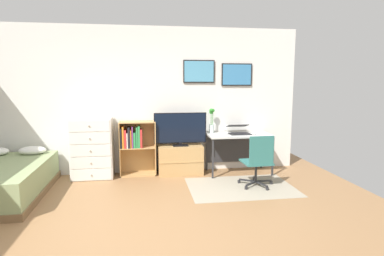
# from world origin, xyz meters

# --- Properties ---
(ground_plane) EXTENTS (7.20, 7.20, 0.00)m
(ground_plane) POSITION_xyz_m (0.00, 0.00, 0.00)
(ground_plane) COLOR #936B44
(wall_back_with_posters) EXTENTS (6.12, 0.09, 2.70)m
(wall_back_with_posters) POSITION_xyz_m (0.02, 2.43, 1.36)
(wall_back_with_posters) COLOR silver
(wall_back_with_posters) RESTS_ON ground_plane
(area_rug) EXTENTS (1.70, 1.20, 0.01)m
(area_rug) POSITION_xyz_m (1.67, 1.26, 0.00)
(area_rug) COLOR #9E937F
(area_rug) RESTS_ON ground_plane
(dresser) EXTENTS (0.71, 0.46, 1.08)m
(dresser) POSITION_xyz_m (-0.78, 2.15, 0.54)
(dresser) COLOR white
(dresser) RESTS_ON ground_plane
(bookshelf) EXTENTS (0.65, 0.30, 0.99)m
(bookshelf) POSITION_xyz_m (-0.04, 2.22, 0.59)
(bookshelf) COLOR tan
(bookshelf) RESTS_ON ground_plane
(tv_stand) EXTENTS (0.81, 0.41, 0.53)m
(tv_stand) POSITION_xyz_m (0.79, 2.17, 0.27)
(tv_stand) COLOR tan
(tv_stand) RESTS_ON ground_plane
(television) EXTENTS (0.96, 0.16, 0.61)m
(television) POSITION_xyz_m (0.79, 2.15, 0.84)
(television) COLOR black
(television) RESTS_ON tv_stand
(desk) EXTENTS (1.17, 0.61, 0.74)m
(desk) POSITION_xyz_m (1.87, 2.14, 0.61)
(desk) COLOR silver
(desk) RESTS_ON ground_plane
(office_chair) EXTENTS (0.56, 0.58, 0.86)m
(office_chair) POSITION_xyz_m (1.94, 1.22, 0.46)
(office_chair) COLOR #232326
(office_chair) RESTS_ON ground_plane
(laptop) EXTENTS (0.39, 0.42, 0.17)m
(laptop) POSITION_xyz_m (1.88, 2.14, 0.81)
(laptop) COLOR black
(laptop) RESTS_ON desk
(computer_mouse) EXTENTS (0.06, 0.10, 0.03)m
(computer_mouse) POSITION_xyz_m (2.14, 1.99, 0.76)
(computer_mouse) COLOR silver
(computer_mouse) RESTS_ON desk
(bamboo_vase) EXTENTS (0.11, 0.10, 0.47)m
(bamboo_vase) POSITION_xyz_m (1.39, 2.27, 0.97)
(bamboo_vase) COLOR silver
(bamboo_vase) RESTS_ON desk
(wine_glass) EXTENTS (0.07, 0.07, 0.18)m
(wine_glass) POSITION_xyz_m (1.60, 2.02, 0.87)
(wine_glass) COLOR silver
(wine_glass) RESTS_ON desk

